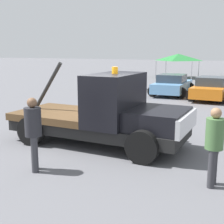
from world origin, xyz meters
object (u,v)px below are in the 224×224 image
Objects in this scene: canopy_tent_green at (178,57)px; parked_car_skyblue at (172,85)px; person_near_truck at (214,142)px; parked_car_tan at (118,82)px; traffic_cone at (116,107)px; parked_car_orange at (212,88)px; tow_truck at (107,115)px; person_at_hood at (33,129)px.

parked_car_skyblue is at bearing -77.50° from canopy_tent_green.
parked_car_tan is (-8.24, 13.15, -0.35)m from person_near_truck.
canopy_tent_green is at bearing 95.61° from traffic_cone.
parked_car_orange is (2.62, -0.78, 0.00)m from parked_car_skyblue.
tow_truck is 11.70m from parked_car_skyblue.
traffic_cone is (-3.47, -6.00, -0.39)m from parked_car_orange.
person_at_hood is 14.74m from parked_car_tan.
traffic_cone is (-0.86, -6.78, -0.39)m from parked_car_skyblue.
person_at_hood reaches higher than parked_car_tan.
traffic_cone is at bearing 170.60° from parked_car_skyblue.
parked_car_orange is at bearing 59.92° from traffic_cone.
person_near_truck reaches higher than traffic_cone.
person_near_truck is 0.38× the size of parked_car_orange.
person_at_hood reaches higher than parked_car_skyblue.
person_at_hood is (-4.01, -0.96, 0.04)m from person_near_truck.
parked_car_orange is (1.51, 10.86, -0.29)m from tow_truck.
person_at_hood is at bearing -103.46° from tow_truck.
traffic_cone is at bearing -151.20° from parked_car_tan.
parked_car_skyblue is (-4.46, 13.31, -0.35)m from person_near_truck.
parked_car_orange is (-1.84, 12.52, -0.35)m from person_near_truck.
parked_car_skyblue is at bearing 82.79° from traffic_cone.
person_near_truck is 0.38× the size of parked_car_tan.
parked_car_tan is at bearing 113.57° from tow_truck.
person_near_truck is 12.66m from parked_car_orange.
traffic_cone is at bearing 112.47° from tow_truck.
canopy_tent_green reaches higher than person_near_truck.
traffic_cone is at bearing 151.19° from parked_car_orange.
canopy_tent_green is (-3.84, 23.99, 1.19)m from tow_truck.
tow_truck is at bearing -23.99° from person_near_truck.
canopy_tent_green reaches higher than person_at_hood.
parked_car_tan reaches higher than traffic_cone.
traffic_cone is at bearing -84.39° from canopy_tent_green.
tow_truck is at bearing -80.90° from canopy_tent_green.
canopy_tent_green is at bearing 0.16° from parked_car_tan.
tow_truck is 3.23× the size of person_near_truck.
person_near_truck is 15.52m from parked_car_tan.
canopy_tent_green reaches higher than parked_car_skyblue.
parked_car_tan and parked_car_skyblue have the same top height.
person_near_truck is (3.35, -1.66, 0.05)m from tow_truck.
person_at_hood is 7.64m from traffic_cone.
person_near_truck is at bearing -25.88° from tow_truck.
parked_car_skyblue is (3.79, 0.16, 0.00)m from parked_car_tan.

